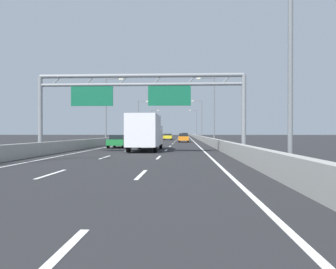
# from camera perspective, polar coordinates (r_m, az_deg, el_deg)

# --- Properties ---
(ground_plane) EXTENTS (260.00, 260.00, 0.00)m
(ground_plane) POSITION_cam_1_polar(r_m,az_deg,el_deg) (100.69, 0.79, -0.59)
(ground_plane) COLOR #262628
(lane_dash_left_1) EXTENTS (0.16, 3.00, 0.01)m
(lane_dash_left_1) POSITION_cam_1_polar(r_m,az_deg,el_deg) (14.24, -19.18, -6.37)
(lane_dash_left_1) COLOR white
(lane_dash_left_1) RESTS_ON ground_plane
(lane_dash_left_2) EXTENTS (0.16, 3.00, 0.01)m
(lane_dash_left_2) POSITION_cam_1_polar(r_m,az_deg,el_deg) (22.80, -10.67, -3.83)
(lane_dash_left_2) COLOR white
(lane_dash_left_2) RESTS_ON ground_plane
(lane_dash_left_3) EXTENTS (0.16, 3.00, 0.01)m
(lane_dash_left_3) POSITION_cam_1_polar(r_m,az_deg,el_deg) (31.61, -6.87, -2.66)
(lane_dash_left_3) COLOR white
(lane_dash_left_3) RESTS_ON ground_plane
(lane_dash_left_4) EXTENTS (0.16, 3.00, 0.01)m
(lane_dash_left_4) POSITION_cam_1_polar(r_m,az_deg,el_deg) (40.50, -4.74, -2.00)
(lane_dash_left_4) COLOR white
(lane_dash_left_4) RESTS_ON ground_plane
(lane_dash_left_5) EXTENTS (0.16, 3.00, 0.01)m
(lane_dash_left_5) POSITION_cam_1_polar(r_m,az_deg,el_deg) (49.43, -3.37, -1.57)
(lane_dash_left_5) COLOR white
(lane_dash_left_5) RESTS_ON ground_plane
(lane_dash_left_6) EXTENTS (0.16, 3.00, 0.01)m
(lane_dash_left_6) POSITION_cam_1_polar(r_m,az_deg,el_deg) (58.38, -2.43, -1.28)
(lane_dash_left_6) COLOR white
(lane_dash_left_6) RESTS_ON ground_plane
(lane_dash_left_7) EXTENTS (0.16, 3.00, 0.01)m
(lane_dash_left_7) POSITION_cam_1_polar(r_m,az_deg,el_deg) (67.34, -1.73, -1.06)
(lane_dash_left_7) COLOR white
(lane_dash_left_7) RESTS_ON ground_plane
(lane_dash_left_8) EXTENTS (0.16, 3.00, 0.01)m
(lane_dash_left_8) POSITION_cam_1_polar(r_m,az_deg,el_deg) (76.32, -1.20, -0.89)
(lane_dash_left_8) COLOR white
(lane_dash_left_8) RESTS_ON ground_plane
(lane_dash_left_9) EXTENTS (0.16, 3.00, 0.01)m
(lane_dash_left_9) POSITION_cam_1_polar(r_m,az_deg,el_deg) (85.30, -0.78, -0.76)
(lane_dash_left_9) COLOR white
(lane_dash_left_9) RESTS_ON ground_plane
(lane_dash_left_10) EXTENTS (0.16, 3.00, 0.01)m
(lane_dash_left_10) POSITION_cam_1_polar(r_m,az_deg,el_deg) (94.28, -0.44, -0.65)
(lane_dash_left_10) COLOR white
(lane_dash_left_10) RESTS_ON ground_plane
(lane_dash_left_11) EXTENTS (0.16, 3.00, 0.01)m
(lane_dash_left_11) POSITION_cam_1_polar(r_m,az_deg,el_deg) (103.26, -0.16, -0.57)
(lane_dash_left_11) COLOR white
(lane_dash_left_11) RESTS_ON ground_plane
(lane_dash_left_12) EXTENTS (0.16, 3.00, 0.01)m
(lane_dash_left_12) POSITION_cam_1_polar(r_m,az_deg,el_deg) (112.25, 0.07, -0.49)
(lane_dash_left_12) COLOR white
(lane_dash_left_12) RESTS_ON ground_plane
(lane_dash_left_13) EXTENTS (0.16, 3.00, 0.01)m
(lane_dash_left_13) POSITION_cam_1_polar(r_m,az_deg,el_deg) (121.24, 0.27, -0.43)
(lane_dash_left_13) COLOR white
(lane_dash_left_13) RESTS_ON ground_plane
(lane_dash_left_14) EXTENTS (0.16, 3.00, 0.01)m
(lane_dash_left_14) POSITION_cam_1_polar(r_m,az_deg,el_deg) (130.23, 0.45, -0.38)
(lane_dash_left_14) COLOR white
(lane_dash_left_14) RESTS_ON ground_plane
(lane_dash_left_15) EXTENTS (0.16, 3.00, 0.01)m
(lane_dash_left_15) POSITION_cam_1_polar(r_m,az_deg,el_deg) (139.23, 0.60, -0.33)
(lane_dash_left_15) COLOR white
(lane_dash_left_15) RESTS_ON ground_plane
(lane_dash_left_16) EXTENTS (0.16, 3.00, 0.01)m
(lane_dash_left_16) POSITION_cam_1_polar(r_m,az_deg,el_deg) (148.22, 0.73, -0.29)
(lane_dash_left_16) COLOR white
(lane_dash_left_16) RESTS_ON ground_plane
(lane_dash_left_17) EXTENTS (0.16, 3.00, 0.01)m
(lane_dash_left_17) POSITION_cam_1_polar(r_m,az_deg,el_deg) (157.21, 0.85, -0.25)
(lane_dash_left_17) COLOR white
(lane_dash_left_17) RESTS_ON ground_plane
(lane_dash_right_0) EXTENTS (0.16, 3.00, 0.01)m
(lane_dash_right_0) POSITION_cam_1_polar(r_m,az_deg,el_deg) (4.75, -19.51, -20.14)
(lane_dash_right_0) COLOR white
(lane_dash_right_0) RESTS_ON ground_plane
(lane_dash_right_1) EXTENTS (0.16, 3.00, 0.01)m
(lane_dash_right_1) POSITION_cam_1_polar(r_m,az_deg,el_deg) (13.33, -4.57, -6.81)
(lane_dash_right_1) COLOR white
(lane_dash_right_1) RESTS_ON ground_plane
(lane_dash_right_2) EXTENTS (0.16, 3.00, 0.01)m
(lane_dash_right_2) POSITION_cam_1_polar(r_m,az_deg,el_deg) (22.24, -1.60, -3.93)
(lane_dash_right_2) COLOR white
(lane_dash_right_2) RESTS_ON ground_plane
(lane_dash_right_3) EXTENTS (0.16, 3.00, 0.01)m
(lane_dash_right_3) POSITION_cam_1_polar(r_m,az_deg,el_deg) (31.21, -0.33, -2.70)
(lane_dash_right_3) COLOR white
(lane_dash_right_3) RESTS_ON ground_plane
(lane_dash_right_4) EXTENTS (0.16, 3.00, 0.01)m
(lane_dash_right_4) POSITION_cam_1_polar(r_m,az_deg,el_deg) (40.19, 0.36, -2.01)
(lane_dash_right_4) COLOR white
(lane_dash_right_4) RESTS_ON ground_plane
(lane_dash_right_5) EXTENTS (0.16, 3.00, 0.01)m
(lane_dash_right_5) POSITION_cam_1_polar(r_m,az_deg,el_deg) (49.17, 0.80, -1.58)
(lane_dash_right_5) COLOR white
(lane_dash_right_5) RESTS_ON ground_plane
(lane_dash_right_6) EXTENTS (0.16, 3.00, 0.01)m
(lane_dash_right_6) POSITION_cam_1_polar(r_m,az_deg,el_deg) (58.16, 1.11, -1.28)
(lane_dash_right_6) COLOR white
(lane_dash_right_6) RESTS_ON ground_plane
(lane_dash_right_7) EXTENTS (0.16, 3.00, 0.01)m
(lane_dash_right_7) POSITION_cam_1_polar(r_m,az_deg,el_deg) (67.16, 1.33, -1.06)
(lane_dash_right_7) COLOR white
(lane_dash_right_7) RESTS_ON ground_plane
(lane_dash_right_8) EXTENTS (0.16, 3.00, 0.01)m
(lane_dash_right_8) POSITION_cam_1_polar(r_m,az_deg,el_deg) (76.15, 1.50, -0.90)
(lane_dash_right_8) COLOR white
(lane_dash_right_8) RESTS_ON ground_plane
(lane_dash_right_9) EXTENTS (0.16, 3.00, 0.01)m
(lane_dash_right_9) POSITION_cam_1_polar(r_m,az_deg,el_deg) (85.15, 1.64, -0.76)
(lane_dash_right_9) COLOR white
(lane_dash_right_9) RESTS_ON ground_plane
(lane_dash_right_10) EXTENTS (0.16, 3.00, 0.01)m
(lane_dash_right_10) POSITION_cam_1_polar(r_m,az_deg,el_deg) (94.15, 1.75, -0.66)
(lane_dash_right_10) COLOR white
(lane_dash_right_10) RESTS_ON ground_plane
(lane_dash_right_11) EXTENTS (0.16, 3.00, 0.01)m
(lane_dash_right_11) POSITION_cam_1_polar(r_m,az_deg,el_deg) (103.14, 1.84, -0.57)
(lane_dash_right_11) COLOR white
(lane_dash_right_11) RESTS_ON ground_plane
(lane_dash_right_12) EXTENTS (0.16, 3.00, 0.01)m
(lane_dash_right_12) POSITION_cam_1_polar(r_m,az_deg,el_deg) (112.14, 1.91, -0.49)
(lane_dash_right_12) COLOR white
(lane_dash_right_12) RESTS_ON ground_plane
(lane_dash_right_13) EXTENTS (0.16, 3.00, 0.01)m
(lane_dash_right_13) POSITION_cam_1_polar(r_m,az_deg,el_deg) (121.14, 1.98, -0.43)
(lane_dash_right_13) COLOR white
(lane_dash_right_13) RESTS_ON ground_plane
(lane_dash_right_14) EXTENTS (0.16, 3.00, 0.01)m
(lane_dash_right_14) POSITION_cam_1_polar(r_m,az_deg,el_deg) (130.14, 2.03, -0.38)
(lane_dash_right_14) COLOR white
(lane_dash_right_14) RESTS_ON ground_plane
(lane_dash_right_15) EXTENTS (0.16, 3.00, 0.01)m
(lane_dash_right_15) POSITION_cam_1_polar(r_m,az_deg,el_deg) (139.14, 2.08, -0.33)
(lane_dash_right_15) COLOR white
(lane_dash_right_15) RESTS_ON ground_plane
(lane_dash_right_16) EXTENTS (0.16, 3.00, 0.01)m
(lane_dash_right_16) POSITION_cam_1_polar(r_m,az_deg,el_deg) (148.13, 2.12, -0.29)
(lane_dash_right_16) COLOR white
(lane_dash_right_16) RESTS_ON ground_plane
(lane_dash_right_17) EXTENTS (0.16, 3.00, 0.01)m
(lane_dash_right_17) POSITION_cam_1_polar(r_m,az_deg,el_deg) (157.13, 2.16, -0.25)
(lane_dash_right_17) COLOR white
(lane_dash_right_17) RESTS_ON ground_plane
(edge_line_left) EXTENTS (0.16, 176.00, 0.01)m
(edge_line_left) POSITION_cam_1_polar(r_m,az_deg,el_deg) (89.06, -2.86, -0.71)
(edge_line_left) COLOR white
(edge_line_left) RESTS_ON ground_plane
(edge_line_right) EXTENTS (0.16, 176.00, 0.01)m
(edge_line_right) POSITION_cam_1_polar(r_m,az_deg,el_deg) (88.65, 3.91, -0.72)
(edge_line_right) COLOR white
(edge_line_right) RESTS_ON ground_plane
(barrier_left) EXTENTS (0.45, 220.00, 0.95)m
(barrier_left) POSITION_cam_1_polar(r_m,az_deg,el_deg) (111.11, -2.59, -0.26)
(barrier_left) COLOR #9E9E99
(barrier_left) RESTS_ON ground_plane
(barrier_right) EXTENTS (0.45, 220.00, 0.95)m
(barrier_right) POSITION_cam_1_polar(r_m,az_deg,el_deg) (110.67, 4.54, -0.26)
(barrier_right) COLOR #9E9E99
(barrier_right) RESTS_ON ground_plane
(sign_gantry) EXTENTS (16.71, 0.36, 6.36)m
(sign_gantry) POSITION_cam_1_polar(r_m,az_deg,el_deg) (27.02, -5.10, 7.07)
(sign_gantry) COLOR gray
(sign_gantry) RESTS_ON ground_plane
(streetlamp_right_near) EXTENTS (2.58, 0.28, 9.50)m
(streetlamp_right_near) POSITION_cam_1_polar(r_m,az_deg,el_deg) (14.56, 19.21, 15.18)
(streetlamp_right_near) COLOR slate
(streetlamp_right_near) RESTS_ON ground_plane
(streetlamp_left_mid) EXTENTS (2.58, 0.28, 9.50)m
(streetlamp_left_mid) POSITION_cam_1_polar(r_m,az_deg,el_deg) (48.66, -10.28, 4.75)
(streetlamp_left_mid) COLOR slate
(streetlamp_left_mid) RESTS_ON ground_plane
(streetlamp_right_mid) EXTENTS (2.58, 0.28, 9.50)m
(streetlamp_right_mid) POSITION_cam_1_polar(r_m,az_deg,el_deg) (47.57, 7.59, 4.85)
(streetlamp_right_mid) COLOR slate
(streetlamp_right_mid) RESTS_ON ground_plane
(streetlamp_left_far) EXTENTS (2.58, 0.28, 9.50)m
(streetlamp_left_far) POSITION_cam_1_polar(r_m,az_deg,el_deg) (81.84, -4.93, 2.97)
(streetlamp_left_far) COLOR slate
(streetlamp_left_far) RESTS_ON ground_plane
(streetlamp_right_far) EXTENTS (2.58, 0.28, 9.50)m
(streetlamp_right_far) POSITION_cam_1_polar(r_m,az_deg,el_deg) (81.20, 5.59, 2.99)
(streetlamp_right_far) COLOR slate
(streetlamp_right_far) RESTS_ON ground_plane
(streetlamp_left_distant) EXTENTS (2.58, 0.28, 9.50)m
(streetlamp_left_distant) POSITION_cam_1_polar(r_m,az_deg,el_deg) (115.35, -2.68, 2.21)
(streetlamp_left_distant) COLOR slate
(streetlamp_left_distant) RESTS_ON ground_plane
(streetlamp_right_distant) EXTENTS (2.58, 0.28, 9.50)m
(streetlamp_right_distant) POSITION_cam_1_polar(r_m,az_deg,el_deg) (114.90, 4.76, 2.21)
(streetlamp_right_distant) COLOR slate
(streetlamp_right_distant) RESTS_ON ground_plane
(yellow_car) EXTENTS (1.86, 4.49, 1.40)m
(yellow_car) POSITION_cam_1_polar(r_m,az_deg,el_deg) (76.12, -0.01, -0.34)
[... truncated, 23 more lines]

